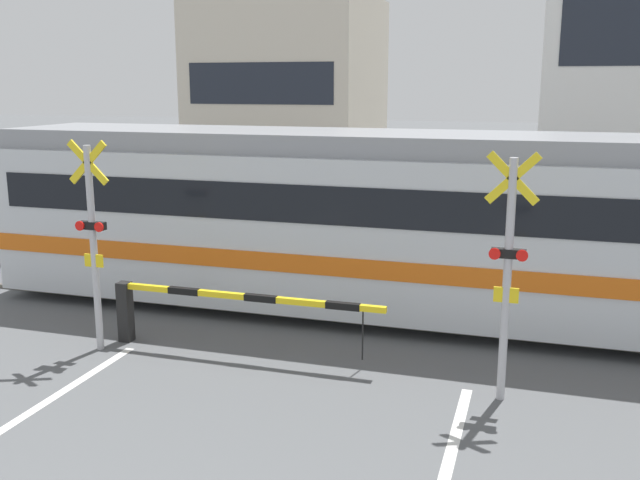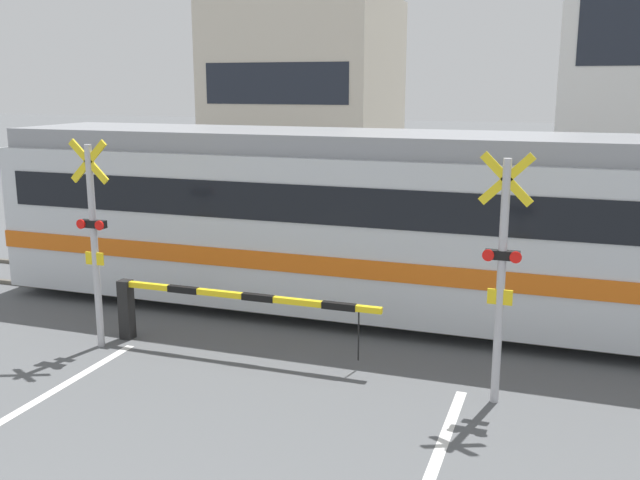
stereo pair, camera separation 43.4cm
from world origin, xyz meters
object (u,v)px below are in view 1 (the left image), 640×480
at_px(crossing_signal_left, 93,237).
at_px(crossing_signal_right, 508,267).
at_px(crossing_barrier_near, 195,304).
at_px(commuter_train, 483,224).
at_px(crossing_barrier_far, 450,241).

height_order(crossing_signal_left, crossing_signal_right, same).
distance_m(crossing_barrier_near, crossing_signal_right, 4.87).
height_order(commuter_train, crossing_signal_right, crossing_signal_right).
bearing_deg(crossing_barrier_far, commuter_train, -73.54).
bearing_deg(commuter_train, crossing_barrier_far, 106.46).
bearing_deg(crossing_signal_left, crossing_signal_right, 0.00).
xyz_separation_m(crossing_barrier_near, crossing_barrier_far, (3.25, 5.80, 0.00)).
bearing_deg(crossing_signal_left, crossing_barrier_near, 16.94).
height_order(commuter_train, crossing_barrier_far, commuter_train).
distance_m(crossing_barrier_near, crossing_signal_left, 1.89).
bearing_deg(crossing_signal_right, crossing_signal_left, 180.00).
xyz_separation_m(crossing_barrier_far, crossing_signal_right, (1.48, -6.25, 1.08)).
relative_size(crossing_barrier_near, crossing_signal_left, 1.34).
bearing_deg(commuter_train, crossing_signal_right, -79.95).
xyz_separation_m(crossing_signal_left, crossing_signal_right, (6.21, 0.00, 0.00)).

